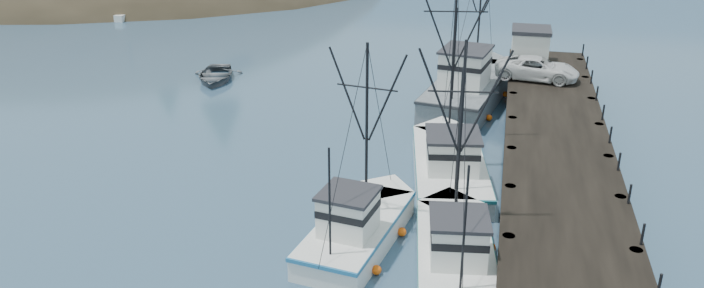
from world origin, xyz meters
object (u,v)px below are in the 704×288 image
Objects in this scene: trawler_near at (455,250)px; work_vessel at (470,86)px; motorboat at (215,80)px; pickup_truck at (537,68)px; pier_shed at (530,45)px; trawler_mid at (359,226)px; pier at (559,157)px; trawler_far at (449,162)px.

work_vessel reaches higher than trawler_near.
pickup_truck is at bearing -15.29° from motorboat.
pickup_truck is at bearing 80.53° from trawler_near.
trawler_near reaches higher than pier_shed.
trawler_near is at bearing -96.95° from pier_shed.
work_vessel is (3.78, 22.02, 0.41)m from trawler_mid.
pier reaches higher than motorboat.
trawler_far is (3.48, 8.39, 0.00)m from trawler_mid.
motorboat is (-25.19, -3.92, -3.42)m from pier_shed.
trawler_near is at bearing -87.90° from work_vessel.
pickup_truck is (4.74, 0.16, 1.60)m from work_vessel.
trawler_near is 3.30× the size of pier_shed.
trawler_mid is 0.80× the size of trawler_far.
pickup_truck is at bearing 94.20° from pier.
pickup_truck is at bearing 1.89° from work_vessel.
pickup_truck is at bearing 68.99° from trawler_mid.
pier is at bearing -85.24° from pier_shed.
work_vessel is (-0.85, 23.16, 0.41)m from trawler_near.
trawler_mid is at bearing -137.84° from pier.
trawler_far is at bearing 67.50° from trawler_mid.
motorboat is (-25.69, 0.52, -2.83)m from pickup_truck.
trawler_near is at bearing -61.68° from motorboat.
pier_shed is at bearing 76.02° from trawler_far.
pier is at bearing -168.22° from pickup_truck.
pier_shed is at bearing -5.28° from motorboat.
trawler_near is 23.72m from pickup_truck.
pier_shed is at bearing 14.05° from pickup_truck.
work_vessel reaches higher than pier.
pier_shed is (-1.50, 18.00, 1.73)m from pier.
motorboat is (-26.69, 14.08, -1.69)m from pier.
pier is 4.17× the size of trawler_near.
pickup_truck is (5.04, 13.78, 2.01)m from trawler_far.
trawler_far reaches higher than pier.
pier_shed is (3.38, 27.76, 2.60)m from trawler_near.
trawler_far is at bearing -177.90° from pier.
trawler_mid is at bearing -67.01° from motorboat.
pier_shed is at bearing 73.24° from trawler_mid.
trawler_near reaches higher than trawler_mid.
trawler_mid is 22.34m from work_vessel.
trawler_near is 1.06× the size of trawler_mid.
trawler_mid is at bearing -99.75° from work_vessel.
pickup_truck is (0.50, -4.44, -0.59)m from pier_shed.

